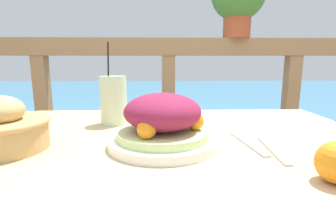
{
  "coord_description": "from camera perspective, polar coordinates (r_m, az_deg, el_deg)",
  "views": [
    {
      "loc": [
        -0.04,
        -0.61,
        0.93
      ],
      "look_at": [
        -0.02,
        0.07,
        0.8
      ],
      "focal_mm": 28.0,
      "sensor_mm": 36.0,
      "label": 1
    }
  ],
  "objects": [
    {
      "name": "patio_table",
      "position": [
        0.68,
        2.13,
        -14.72
      ],
      "size": [
        1.05,
        0.82,
        0.74
      ],
      "color": "tan",
      "rests_on": "ground_plane"
    },
    {
      "name": "railing_fence",
      "position": [
        1.45,
        0.07,
        2.81
      ],
      "size": [
        2.8,
        0.08,
        1.04
      ],
      "color": "#937551",
      "rests_on": "ground_plane"
    },
    {
      "name": "sea_backdrop",
      "position": [
        3.99,
        -0.97,
        1.19
      ],
      "size": [
        12.0,
        4.0,
        0.47
      ],
      "color": "teal",
      "rests_on": "ground_plane"
    },
    {
      "name": "salad_plate",
      "position": [
        0.59,
        -1.17,
        -2.58
      ],
      "size": [
        0.25,
        0.25,
        0.12
      ],
      "color": "white",
      "rests_on": "patio_table"
    },
    {
      "name": "drink_glass",
      "position": [
        0.82,
        -11.8,
        2.54
      ],
      "size": [
        0.08,
        0.08,
        0.25
      ],
      "color": "beige",
      "rests_on": "patio_table"
    },
    {
      "name": "fork",
      "position": [
        0.65,
        16.97,
        -6.49
      ],
      "size": [
        0.04,
        0.18,
        0.0
      ],
      "color": "silver",
      "rests_on": "patio_table"
    },
    {
      "name": "knife",
      "position": [
        0.62,
        21.82,
        -7.55
      ],
      "size": [
        0.03,
        0.18,
        0.0
      ],
      "color": "silver",
      "rests_on": "patio_table"
    }
  ]
}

